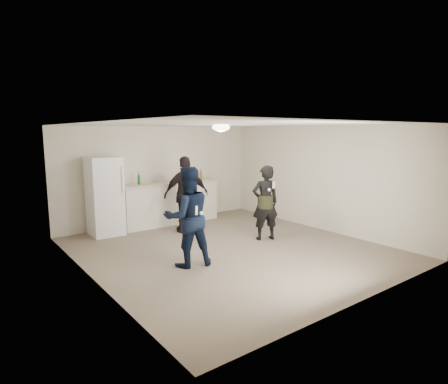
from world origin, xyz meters
TOP-DOWN VIEW (x-y plane):
  - floor at (0.00, 0.00)m, footprint 6.00×6.00m
  - ceiling at (0.00, 0.00)m, footprint 6.00×6.00m
  - wall_back at (0.00, 3.00)m, footprint 6.00×0.00m
  - wall_front at (0.00, -3.00)m, footprint 6.00×0.00m
  - wall_left at (-2.75, 0.00)m, footprint 0.00×6.00m
  - wall_right at (2.75, 0.00)m, footprint 0.00×6.00m
  - counter at (0.10, 2.67)m, footprint 2.60×0.56m
  - counter_top at (0.10, 2.67)m, footprint 2.68×0.64m
  - fridge at (-1.63, 2.60)m, footprint 0.70×0.70m
  - fridge_handle at (-1.35, 2.23)m, footprint 0.02×0.02m
  - ceiling_dome at (0.00, 0.30)m, footprint 0.36×0.36m
  - shaker at (-0.15, 2.73)m, footprint 0.08×0.08m
  - man at (-1.18, -0.30)m, footprint 0.99×0.85m
  - woman at (1.05, 0.09)m, footprint 0.70×0.58m
  - camo_shorts at (1.05, 0.09)m, footprint 0.34×0.34m
  - spectator at (-0.02, 1.66)m, footprint 1.14×0.72m
  - remote_man at (-1.18, -0.58)m, footprint 0.04×0.04m
  - nunchuk_man at (-1.06, -0.55)m, footprint 0.07×0.07m
  - remote_woman at (1.05, -0.16)m, footprint 0.04×0.04m
  - nunchuk_woman at (0.95, -0.13)m, footprint 0.07×0.07m
  - bottle_cluster at (0.45, 2.63)m, footprint 1.79×0.21m

SIDE VIEW (x-z plane):
  - floor at x=0.00m, z-range 0.00..0.00m
  - counter at x=0.10m, z-range 0.00..1.05m
  - woman at x=1.05m, z-range 0.00..1.65m
  - camo_shorts at x=1.05m, z-range 0.71..0.99m
  - man at x=-1.18m, z-range 0.00..1.77m
  - fridge at x=-1.63m, z-range 0.00..1.80m
  - spectator at x=-0.02m, z-range 0.00..1.80m
  - nunchuk_man at x=-1.06m, z-range 0.95..1.01m
  - remote_man at x=-1.18m, z-range 0.98..1.12m
  - counter_top at x=0.10m, z-range 1.05..1.09m
  - nunchuk_woman at x=0.95m, z-range 1.11..1.18m
  - shaker at x=-0.15m, z-range 1.09..1.26m
  - bottle_cluster at x=0.45m, z-range 1.09..1.32m
  - wall_back at x=0.00m, z-range -1.75..4.25m
  - wall_front at x=0.00m, z-range -1.75..4.25m
  - wall_left at x=-2.75m, z-range -1.75..4.25m
  - wall_right at x=2.75m, z-range -1.75..4.25m
  - remote_woman at x=1.05m, z-range 1.18..1.32m
  - fridge_handle at x=-1.35m, z-range 1.00..1.60m
  - ceiling_dome at x=0.00m, z-range 2.37..2.53m
  - ceiling at x=0.00m, z-range 2.50..2.50m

